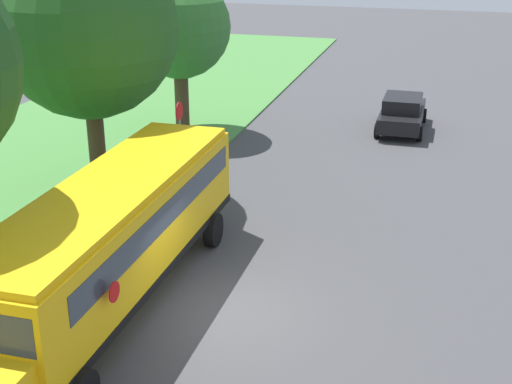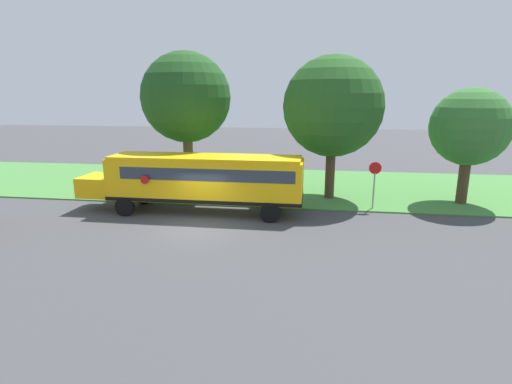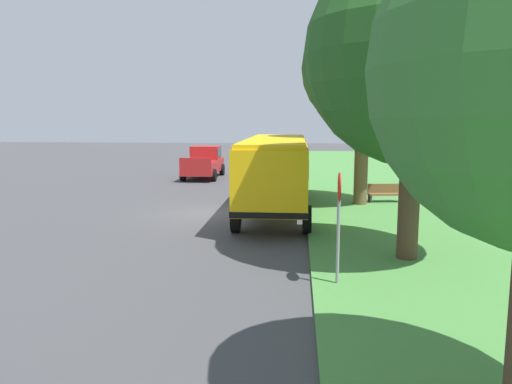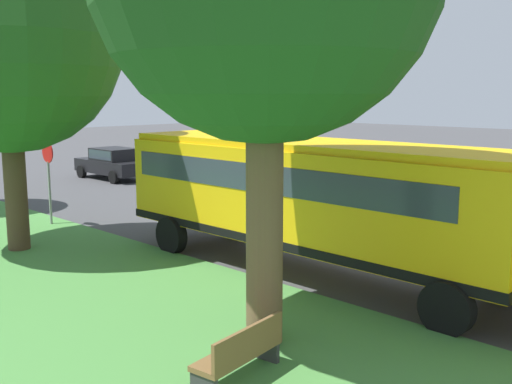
{
  "view_description": "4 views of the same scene",
  "coord_description": "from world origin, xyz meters",
  "px_view_note": "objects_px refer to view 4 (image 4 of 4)",
  "views": [
    {
      "loc": [
        4.82,
        -14.37,
        9.16
      ],
      "look_at": [
        -0.13,
        3.34,
        1.89
      ],
      "focal_mm": 50.0,
      "sensor_mm": 36.0,
      "label": 1
    },
    {
      "loc": [
        17.92,
        5.61,
        6.38
      ],
      "look_at": [
        -0.54,
        2.9,
        1.8
      ],
      "focal_mm": 28.0,
      "sensor_mm": 36.0,
      "label": 2
    },
    {
      "loc": [
        -3.62,
        20.62,
        3.99
      ],
      "look_at": [
        -2.28,
        4.63,
        1.61
      ],
      "focal_mm": 35.0,
      "sensor_mm": 36.0,
      "label": 3
    },
    {
      "loc": [
        -13.52,
        -9.02,
        4.24
      ],
      "look_at": [
        -0.98,
        3.24,
        1.35
      ],
      "focal_mm": 42.0,
      "sensor_mm": 36.0,
      "label": 4
    }
  ],
  "objects_px": {
    "oak_tree_roadside_mid": "(2,36)",
    "stop_sign": "(49,173)",
    "car_black_nearest": "(113,162)",
    "park_bench": "(241,353)",
    "school_bus": "(318,195)"
  },
  "relations": [
    {
      "from": "car_black_nearest",
      "to": "stop_sign",
      "type": "relative_size",
      "value": 1.61
    },
    {
      "from": "park_bench",
      "to": "car_black_nearest",
      "type": "bearing_deg",
      "value": 62.23
    },
    {
      "from": "oak_tree_roadside_mid",
      "to": "park_bench",
      "type": "relative_size",
      "value": 5.24
    },
    {
      "from": "oak_tree_roadside_mid",
      "to": "park_bench",
      "type": "bearing_deg",
      "value": -95.46
    },
    {
      "from": "stop_sign",
      "to": "park_bench",
      "type": "distance_m",
      "value": 12.53
    },
    {
      "from": "stop_sign",
      "to": "school_bus",
      "type": "bearing_deg",
      "value": -78.77
    },
    {
      "from": "school_bus",
      "to": "stop_sign",
      "type": "xyz_separation_m",
      "value": [
        -1.88,
        9.47,
        -0.19
      ]
    },
    {
      "from": "stop_sign",
      "to": "park_bench",
      "type": "relative_size",
      "value": 1.66
    },
    {
      "from": "school_bus",
      "to": "park_bench",
      "type": "relative_size",
      "value": 7.52
    },
    {
      "from": "oak_tree_roadside_mid",
      "to": "stop_sign",
      "type": "distance_m",
      "value": 5.13
    },
    {
      "from": "oak_tree_roadside_mid",
      "to": "school_bus",
      "type": "bearing_deg",
      "value": -59.78
    },
    {
      "from": "oak_tree_roadside_mid",
      "to": "stop_sign",
      "type": "xyz_separation_m",
      "value": [
        2.23,
        2.4,
        -3.95
      ]
    },
    {
      "from": "car_black_nearest",
      "to": "park_bench",
      "type": "xyz_separation_m",
      "value": [
        -10.56,
        -20.06,
        -0.4
      ]
    },
    {
      "from": "school_bus",
      "to": "oak_tree_roadside_mid",
      "type": "height_order",
      "value": "oak_tree_roadside_mid"
    },
    {
      "from": "car_black_nearest",
      "to": "stop_sign",
      "type": "xyz_separation_m",
      "value": [
        -7.4,
        -7.99,
        0.86
      ]
    }
  ]
}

